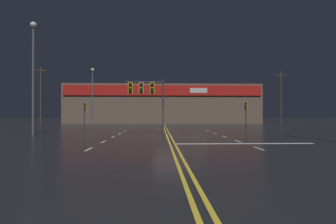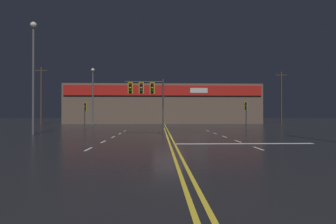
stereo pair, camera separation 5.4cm
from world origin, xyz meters
TOP-DOWN VIEW (x-y plane):
  - ground_plane at (0.00, 0.00)m, footprint 200.00×200.00m
  - road_markings at (0.78, -0.87)m, footprint 13.21×60.00m
  - traffic_signal_median at (-1.92, 1.78)m, footprint 3.37×0.36m
  - traffic_signal_corner_northwest at (-9.43, 9.86)m, footprint 0.42×0.36m
  - traffic_signal_corner_northeast at (9.48, 9.83)m, footprint 0.42×0.36m
  - streetlight_near_left at (-11.27, 20.70)m, footprint 0.56×0.56m
  - streetlight_near_right at (-11.93, 2.65)m, footprint 0.56×0.56m
  - building_backdrop at (0.00, 32.16)m, footprint 37.06×10.23m
  - utility_pole_row at (-0.75, 25.88)m, footprint 45.12×0.26m

SIDE VIEW (x-z plane):
  - ground_plane at x=0.00m, z-range 0.00..0.00m
  - road_markings at x=0.78m, z-range 0.00..0.01m
  - traffic_signal_corner_northwest at x=-9.43m, z-range 0.74..3.92m
  - traffic_signal_corner_northeast at x=9.48m, z-range 0.77..4.07m
  - building_backdrop at x=0.00m, z-range 0.01..7.48m
  - traffic_signal_median at x=-1.92m, z-range 1.33..6.18m
  - utility_pole_row at x=-0.75m, z-range 0.05..10.15m
  - streetlight_near_left at x=-11.27m, z-range 1.29..10.32m
  - streetlight_near_right at x=-11.93m, z-range 1.33..11.31m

